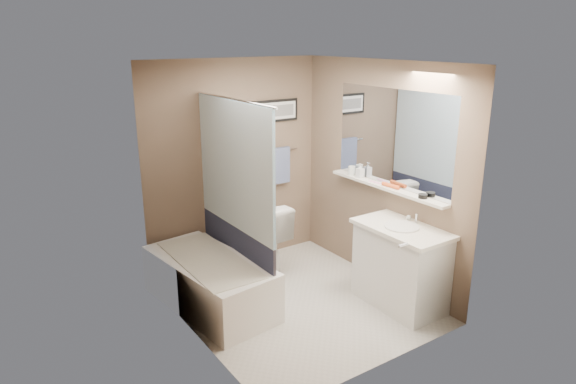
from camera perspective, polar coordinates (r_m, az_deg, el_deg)
ground at (r=5.40m, az=0.91°, el=-12.16°), size 2.50×2.50×0.00m
ceiling at (r=4.72m, az=1.05°, el=13.98°), size 2.20×2.50×0.04m
wall_back at (r=5.94m, az=-5.87°, el=2.99°), size 2.20×0.04×2.40m
wall_front at (r=4.03m, az=11.09°, el=-4.07°), size 2.20×0.04×2.40m
wall_left at (r=4.42m, az=-10.56°, el=-2.15°), size 0.04×2.50×2.40m
wall_right at (r=5.59m, az=10.08°, el=1.93°), size 0.04×2.50×2.40m
tile_surround at (r=4.92m, az=-12.94°, el=-2.77°), size 0.02×1.55×2.00m
curtain_rod at (r=4.96m, az=-6.20°, el=10.21°), size 0.02×1.55×0.02m
curtain_upper at (r=5.08m, az=-5.97°, el=2.91°), size 0.03×1.45×1.28m
curtain_lower at (r=5.34m, az=-5.70°, el=-5.66°), size 0.03×1.45×0.36m
mirror at (r=5.40m, az=11.49°, el=5.90°), size 0.02×1.60×1.00m
shelf at (r=5.48m, az=10.77°, el=0.52°), size 0.12×1.60×0.03m
towel_bar at (r=6.17m, az=-1.32°, el=4.57°), size 0.60×0.02×0.02m
towel at (r=6.20m, az=-1.21°, el=2.91°), size 0.34×0.05×0.44m
art_frame at (r=6.10m, az=-1.44°, el=9.00°), size 0.62×0.02×0.26m
art_mat at (r=6.09m, az=-1.37°, el=8.99°), size 0.56×0.00×0.20m
art_image at (r=6.09m, az=-1.35°, el=8.99°), size 0.50×0.00×0.13m
door at (r=4.48m, az=16.06°, el=-4.99°), size 0.80×0.02×2.00m
door_handle at (r=4.28m, az=12.66°, el=-5.79°), size 0.10×0.02×0.02m
bathtub at (r=5.29m, az=-8.69°, el=-9.92°), size 0.88×1.58×0.50m
tub_rim at (r=5.18m, az=-8.81°, el=-7.46°), size 0.56×1.36×0.02m
toilet at (r=5.94m, az=-3.36°, el=-4.94°), size 0.52×0.84×0.82m
vanity at (r=5.31m, az=12.38°, el=-8.23°), size 0.51×0.91×0.80m
countertop at (r=5.14m, az=12.59°, el=-4.02°), size 0.54×0.96×0.04m
sink_basin at (r=5.13m, az=12.53°, el=-3.75°), size 0.34×0.34×0.01m
faucet_spout at (r=5.25m, az=14.08°, el=-2.86°), size 0.02×0.02×0.10m
faucet_knob at (r=5.32m, az=13.27°, el=-2.77°), size 0.05×0.05×0.05m
candle_bowl_near at (r=5.14m, az=14.76°, el=-0.45°), size 0.09×0.09×0.04m
hair_brush_front at (r=5.42m, az=11.34°, el=0.71°), size 0.05×0.22×0.04m
pink_comb at (r=5.59m, az=9.63°, el=1.09°), size 0.04×0.16×0.01m
glass_jar at (r=5.85m, az=7.09°, el=2.38°), size 0.08×0.08×0.10m
soap_bottle at (r=5.74m, az=8.02°, el=2.36°), size 0.08×0.08×0.16m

